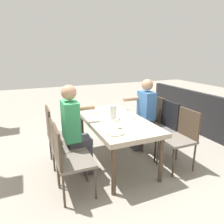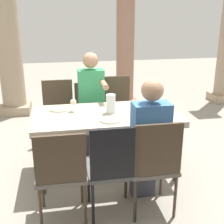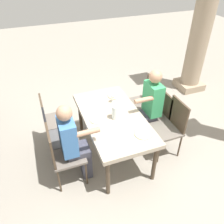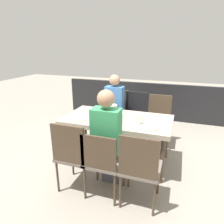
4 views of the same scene
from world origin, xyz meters
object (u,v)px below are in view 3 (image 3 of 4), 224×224
at_px(plate_1, 98,119).
at_px(plate_2, 143,134).
at_px(chair_east_north, 171,125).
at_px(diner_man_white, 74,142).
at_px(chair_west_north, 146,99).
at_px(water_pitcher, 115,113).
at_px(chair_mid_south, 57,135).
at_px(wine_glass_0, 113,96).
at_px(dining_table, 113,120).
at_px(stone_column_near, 202,23).
at_px(chair_mid_north, 158,113).
at_px(chair_west_south, 52,118).
at_px(diner_woman_green, 149,106).
at_px(chair_east_south, 61,153).
at_px(plate_0, 115,95).

relative_size(plate_1, plate_2, 0.90).
bearing_deg(chair_east_north, diner_man_white, -89.89).
distance_m(chair_west_north, water_pitcher, 1.06).
xyz_separation_m(chair_mid_south, plate_1, (0.09, 0.61, 0.20)).
bearing_deg(wine_glass_0, dining_table, -21.17).
bearing_deg(wine_glass_0, water_pitcher, -16.23).
bearing_deg(stone_column_near, chair_mid_north, -52.32).
bearing_deg(chair_west_north, plate_2, -29.83).
distance_m(diner_man_white, stone_column_near, 3.63).
distance_m(chair_west_south, chair_east_north, 1.89).
bearing_deg(dining_table, chair_mid_south, -95.80).
bearing_deg(wine_glass_0, diner_woman_green, 61.89).
bearing_deg(plate_1, dining_table, 91.62).
height_order(chair_mid_north, water_pitcher, water_pitcher).
relative_size(chair_west_south, plate_2, 3.65).
bearing_deg(diner_man_white, plate_2, 75.87).
bearing_deg(diner_man_white, chair_east_south, -90.95).
relative_size(chair_east_south, diner_woman_green, 0.72).
relative_size(chair_west_south, diner_man_white, 0.72).
bearing_deg(chair_mid_south, diner_woman_green, 89.89).
xyz_separation_m(diner_woman_green, diner_man_white, (0.38, -1.32, -0.02)).
xyz_separation_m(chair_mid_south, plate_0, (-0.43, 1.09, 0.20)).
bearing_deg(plate_2, plate_1, -136.65).
distance_m(dining_table, plate_0, 0.57).
xyz_separation_m(chair_west_south, diner_man_white, (0.83, 0.18, 0.15)).
bearing_deg(dining_table, plate_1, -88.38).
bearing_deg(diner_man_white, water_pitcher, 109.08).
relative_size(chair_west_north, stone_column_near, 0.30).
bearing_deg(diner_woman_green, plate_2, -33.70).
relative_size(dining_table, stone_column_near, 0.53).
bearing_deg(diner_man_white, wine_glass_0, 128.83).
xyz_separation_m(diner_man_white, wine_glass_0, (-0.65, 0.81, 0.15)).
xyz_separation_m(chair_west_north, plate_1, (0.54, -1.10, 0.22)).
bearing_deg(diner_woman_green, chair_mid_north, 90.85).
xyz_separation_m(chair_west_north, water_pitcher, (0.59, -0.83, 0.30)).
bearing_deg(chair_west_north, water_pitcher, -54.78).
relative_size(diner_woman_green, stone_column_near, 0.43).
relative_size(chair_west_north, chair_mid_south, 0.98).
bearing_deg(stone_column_near, chair_west_south, -76.39).
bearing_deg(stone_column_near, chair_east_north, -44.70).
bearing_deg(water_pitcher, diner_woman_green, 102.39).
height_order(chair_west_north, chair_mid_north, chair_west_north).
relative_size(diner_man_white, plate_0, 5.14).
height_order(dining_table, chair_east_north, chair_east_north).
relative_size(chair_mid_south, stone_column_near, 0.31).
bearing_deg(plate_1, diner_woman_green, 95.78).
xyz_separation_m(chair_west_north, chair_east_south, (0.82, -1.71, 0.02)).
bearing_deg(plate_1, chair_west_south, -131.71).
relative_size(chair_mid_north, wine_glass_0, 5.88).
bearing_deg(diner_man_white, chair_mid_north, 104.08).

